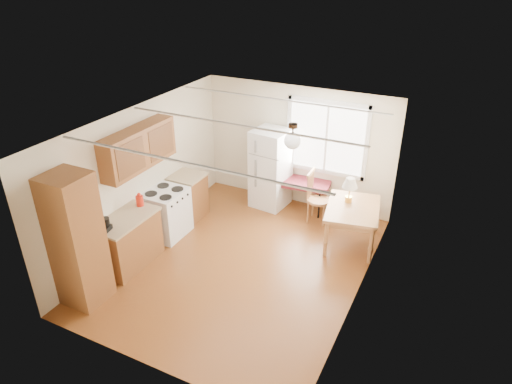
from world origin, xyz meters
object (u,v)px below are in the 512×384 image
Objects in this scene: bench at (296,183)px; dining_table at (353,212)px; refrigerator at (271,169)px; chair at (314,193)px.

bench is 1.61m from dining_table.
dining_table is (1.93, -0.70, -0.18)m from refrigerator.
refrigerator is 1.23× the size of dining_table.
refrigerator is 1.58× the size of chair.
chair reaches higher than dining_table.
refrigerator is 2.06m from dining_table.
dining_table is 1.29× the size of chair.
bench is 0.61m from chair.
bench is at bearing 139.61° from dining_table.
chair is at bearing -39.46° from bench.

